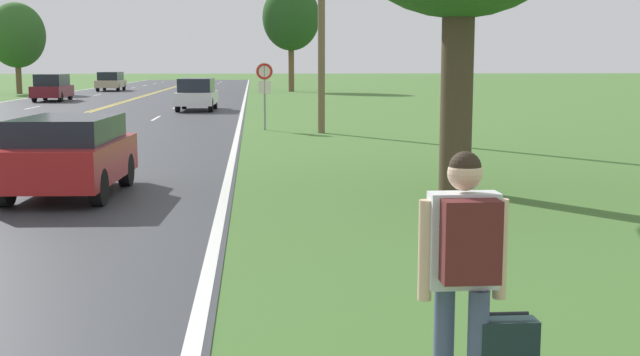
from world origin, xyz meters
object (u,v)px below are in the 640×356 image
hitchhiker_person (464,255)px  tree_right_cluster (17,35)px  car_red_hatchback_nearest (69,153)px  car_champagne_suv_mid_far (111,81)px  traffic_sign (264,80)px  tree_mid_treeline (291,18)px  car_white_suv_approaching (197,93)px  car_maroon_van_mid_near (52,87)px

hitchhiker_person → tree_right_cluster: bearing=18.4°
car_red_hatchback_nearest → car_champagne_suv_mid_far: (-8.98, 56.68, 0.13)m
traffic_sign → tree_mid_treeline: tree_mid_treeline is taller
tree_mid_treeline → car_white_suv_approaching: tree_mid_treeline is taller
tree_right_cluster → car_red_hatchback_nearest: tree_right_cluster is taller
hitchhiker_person → car_red_hatchback_nearest: hitchhiker_person is taller
hitchhiker_person → traffic_sign: traffic_sign is taller
hitchhiker_person → car_white_suv_approaching: hitchhiker_person is taller
car_red_hatchback_nearest → car_white_suv_approaching: (0.44, 26.24, 0.11)m
tree_right_cluster → car_champagne_suv_mid_far: 9.36m
tree_right_cluster → car_champagne_suv_mid_far: (5.98, 6.22, -3.63)m
tree_right_cluster → car_champagne_suv_mid_far: bearing=46.1°
tree_mid_treeline → car_red_hatchback_nearest: tree_mid_treeline is taller
hitchhiker_person → tree_right_cluster: size_ratio=0.25×
traffic_sign → car_maroon_van_mid_near: traffic_sign is taller
car_maroon_van_mid_near → car_red_hatchback_nearest: bearing=-166.8°
car_white_suv_approaching → car_champagne_suv_mid_far: bearing=-161.2°
tree_mid_treeline → tree_right_cluster: (-21.47, -3.56, -1.65)m
tree_mid_treeline → car_maroon_van_mid_near: size_ratio=2.01×
traffic_sign → tree_mid_treeline: 40.43m
hitchhiker_person → tree_mid_treeline: tree_mid_treeline is taller
car_red_hatchback_nearest → car_champagne_suv_mid_far: size_ratio=0.74×
tree_right_cluster → car_maroon_van_mid_near: size_ratio=1.58×
hitchhiker_person → traffic_sign: (-0.94, 23.19, 0.70)m
hitchhiker_person → traffic_sign: 23.22m
hitchhiker_person → car_maroon_van_mid_near: (-13.83, 46.58, -0.19)m
traffic_sign → car_white_suv_approaching: (-3.19, 12.30, -0.90)m
tree_mid_treeline → car_white_suv_approaching: 28.92m
tree_mid_treeline → hitchhiker_person: bearing=-91.8°
car_champagne_suv_mid_far → tree_mid_treeline: bearing=-99.3°
tree_mid_treeline → car_maroon_van_mid_near: bearing=-133.4°
car_white_suv_approaching → car_champagne_suv_mid_far: 31.86m
hitchhiker_person → tree_mid_treeline: bearing=-1.4°
traffic_sign → car_red_hatchback_nearest: traffic_sign is taller
car_red_hatchback_nearest → car_maroon_van_mid_near: car_maroon_van_mid_near is taller
traffic_sign → hitchhiker_person: bearing=-87.7°
car_white_suv_approaching → car_red_hatchback_nearest: bearing=0.6°
tree_mid_treeline → car_white_suv_approaching: bearing=-102.3°
car_red_hatchback_nearest → car_champagne_suv_mid_far: 57.39m
car_red_hatchback_nearest → tree_right_cluster: bearing=-160.7°
hitchhiker_person → car_red_hatchback_nearest: size_ratio=0.48×
hitchhiker_person → tree_right_cluster: 62.92m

